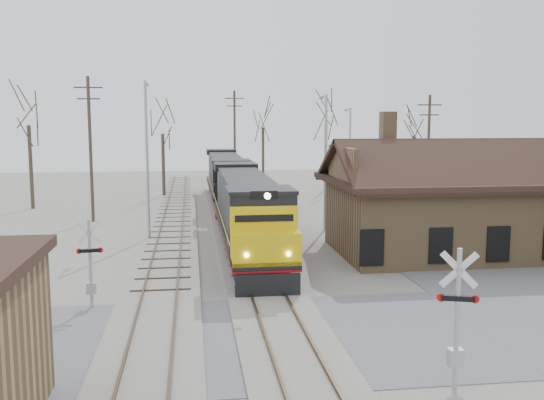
# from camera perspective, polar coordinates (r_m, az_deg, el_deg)

# --- Properties ---
(ground) EXTENTS (140.00, 140.00, 0.00)m
(ground) POSITION_cam_1_polar(r_m,az_deg,el_deg) (21.41, 1.20, -12.75)
(ground) COLOR #9B968C
(ground) RESTS_ON ground
(road) EXTENTS (60.00, 9.00, 0.03)m
(road) POSITION_cam_1_polar(r_m,az_deg,el_deg) (21.40, 1.20, -12.71)
(road) COLOR slate
(road) RESTS_ON ground
(track_main) EXTENTS (3.40, 90.00, 0.24)m
(track_main) POSITION_cam_1_polar(r_m,az_deg,el_deg) (35.74, -2.50, -4.35)
(track_main) COLOR #9B968C
(track_main) RESTS_ON ground
(track_siding) EXTENTS (3.40, 90.00, 0.24)m
(track_siding) POSITION_cam_1_polar(r_m,az_deg,el_deg) (35.63, -9.75, -4.49)
(track_siding) COLOR #9B968C
(track_siding) RESTS_ON ground
(depot) EXTENTS (15.20, 9.31, 7.90)m
(depot) POSITION_cam_1_polar(r_m,az_deg,el_deg) (35.59, 17.54, -0.92)
(depot) COLOR #93734C
(depot) RESTS_ON ground
(locomotive_lead) EXTENTS (2.97, 19.86, 4.41)m
(locomotive_lead) POSITION_cam_1_polar(r_m,az_deg,el_deg) (34.25, -2.36, -1.05)
(locomotive_lead) COLOR black
(locomotive_lead) RESTS_ON ground
(locomotive_trailing) EXTENTS (2.97, 19.86, 4.17)m
(locomotive_trailing) POSITION_cam_1_polar(r_m,az_deg,el_deg) (54.19, -4.33, 2.10)
(locomotive_trailing) COLOR black
(locomotive_trailing) RESTS_ON ground
(crossbuck_near) EXTENTS (1.11, 0.42, 3.98)m
(crossbuck_near) POSITION_cam_1_polar(r_m,az_deg,el_deg) (17.72, 17.01, -11.05)
(crossbuck_near) COLOR #A5A8AD
(crossbuck_near) RESTS_ON ground
(crossbuck_far) EXTENTS (1.02, 0.27, 3.59)m
(crossbuck_far) POSITION_cam_1_polar(r_m,az_deg,el_deg) (25.04, -16.72, -5.97)
(crossbuck_far) COLOR #A5A8AD
(crossbuck_far) RESTS_ON ground
(streetlight_a) EXTENTS (0.25, 2.04, 9.83)m
(streetlight_a) POSITION_cam_1_polar(r_m,az_deg,el_deg) (38.38, -11.68, 4.44)
(streetlight_a) COLOR #A5A8AD
(streetlight_a) RESTS_ON ground
(streetlight_b) EXTENTS (0.25, 2.04, 9.10)m
(streetlight_b) POSITION_cam_1_polar(r_m,az_deg,el_deg) (40.92, 5.02, 4.24)
(streetlight_b) COLOR #A5A8AD
(streetlight_b) RESTS_ON ground
(streetlight_c) EXTENTS (0.25, 2.04, 8.49)m
(streetlight_c) POSITION_cam_1_polar(r_m,az_deg,el_deg) (54.36, 7.29, 4.68)
(streetlight_c) COLOR #A5A8AD
(streetlight_c) RESTS_ON ground
(utility_pole_a) EXTENTS (2.00, 0.24, 10.54)m
(utility_pole_a) POSITION_cam_1_polar(r_m,az_deg,el_deg) (45.96, -16.72, 4.82)
(utility_pole_a) COLOR #382D23
(utility_pole_a) RESTS_ON ground
(utility_pole_b) EXTENTS (2.00, 0.24, 10.47)m
(utility_pole_b) POSITION_cam_1_polar(r_m,az_deg,el_deg) (64.14, -3.53, 5.77)
(utility_pole_b) COLOR #382D23
(utility_pole_b) RESTS_ON ground
(utility_pole_c) EXTENTS (2.00, 0.24, 9.44)m
(utility_pole_c) POSITION_cam_1_polar(r_m,az_deg,el_deg) (50.89, 14.49, 4.50)
(utility_pole_c) COLOR #382D23
(utility_pole_c) RESTS_ON ground
(tree_a) EXTENTS (4.67, 4.67, 11.43)m
(tree_a) POSITION_cam_1_polar(r_m,az_deg,el_deg) (54.45, -21.99, 7.75)
(tree_a) COLOR #382D23
(tree_a) RESTS_ON ground
(tree_b) EXTENTS (4.07, 4.07, 9.98)m
(tree_b) POSITION_cam_1_polar(r_m,az_deg,el_deg) (59.95, -10.28, 7.10)
(tree_b) COLOR #382D23
(tree_b) RESTS_ON ground
(tree_c) EXTENTS (4.39, 4.39, 10.76)m
(tree_c) POSITION_cam_1_polar(r_m,az_deg,el_deg) (71.11, -0.85, 7.72)
(tree_c) COLOR #382D23
(tree_c) RESTS_ON ground
(tree_d) EXTENTS (4.74, 4.74, 11.62)m
(tree_d) POSITION_cam_1_polar(r_m,az_deg,el_deg) (64.13, 5.11, 8.27)
(tree_d) COLOR #382D23
(tree_d) RESTS_ON ground
(tree_e) EXTENTS (3.88, 3.88, 9.51)m
(tree_e) POSITION_cam_1_polar(r_m,az_deg,el_deg) (63.31, 13.25, 6.74)
(tree_e) COLOR #382D23
(tree_e) RESTS_ON ground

